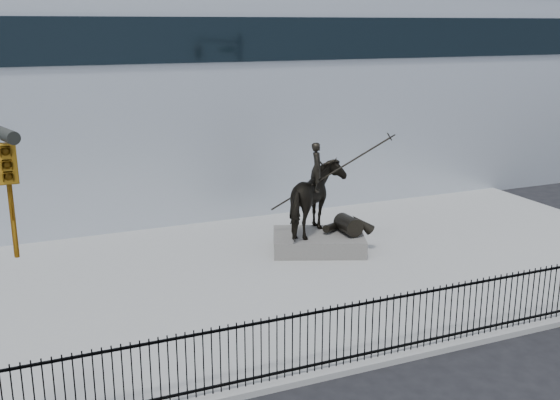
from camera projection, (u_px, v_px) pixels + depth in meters
name	position (u px, v px, depth m)	size (l,w,h in m)	color
plaza	(231.00, 282.00, 19.58)	(30.00, 12.00, 0.15)	#979794
building	(137.00, 93.00, 29.98)	(44.00, 14.00, 9.00)	#B4BBC4
picket_fence	(316.00, 340.00, 14.25)	(22.10, 0.10, 1.50)	black
statue_plinth	(319.00, 242.00, 22.10)	(3.02, 2.08, 0.57)	#5A5752
equestrian_statue	(321.00, 200.00, 21.72)	(3.61, 2.98, 3.28)	black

